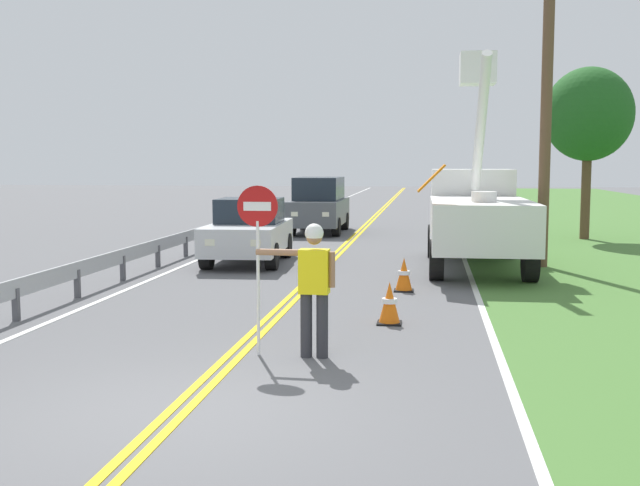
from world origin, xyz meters
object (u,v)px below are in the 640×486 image
Objects in this scene: roadside_tree_verge at (589,115)px; oncoming_sedan_nearest at (249,232)px; stop_sign_paddle at (258,231)px; traffic_cone_lead at (389,304)px; flagger_worker at (313,281)px; utility_bucket_truck at (476,211)px; utility_pole_near at (547,88)px; traffic_cone_mid at (404,275)px; oncoming_suv_second at (319,205)px.

oncoming_sedan_nearest is at bearing -141.75° from roadside_tree_verge.
stop_sign_paddle reaches higher than traffic_cone_lead.
utility_bucket_truck reaches higher than flagger_worker.
oncoming_sedan_nearest is at bearing 119.14° from traffic_cone_lead.
utility_pole_near is 8.07m from roadside_tree_verge.
roadside_tree_verge reaches higher than oncoming_sedan_nearest.
oncoming_sedan_nearest is 5.98× the size of traffic_cone_mid.
utility_pole_near is at bearing 51.96° from traffic_cone_mid.
traffic_cone_mid is 0.12× the size of roadside_tree_verge.
utility_pole_near reaches higher than traffic_cone_mid.
flagger_worker is at bearing -111.21° from traffic_cone_lead.
traffic_cone_mid is at bearing -43.63° from oncoming_sedan_nearest.
utility_pole_near is 12.31× the size of traffic_cone_mid.
oncoming_suv_second is at bearing 128.32° from utility_pole_near.
utility_pole_near is at bearing -108.09° from roadside_tree_verge.
traffic_cone_lead is (4.08, -7.33, -0.50)m from oncoming_sedan_nearest.
utility_bucket_truck is at bearing -59.29° from oncoming_suv_second.
stop_sign_paddle is 6.07m from traffic_cone_mid.
oncoming_suv_second is at bearing 120.71° from utility_bucket_truck.
utility_bucket_truck is at bearing 76.45° from traffic_cone_lead.
stop_sign_paddle is (-0.77, 0.03, 0.66)m from flagger_worker.
stop_sign_paddle is at bearing -107.81° from traffic_cone_mid.
utility_bucket_truck reaches higher than traffic_cone_lead.
traffic_cone_lead is (-1.81, -7.51, -1.08)m from utility_bucket_truck.
stop_sign_paddle is 19.36m from roadside_tree_verge.
oncoming_sedan_nearest is 8.41m from utility_pole_near.
roadside_tree_verge is at bearing 38.25° from oncoming_sedan_nearest.
oncoming_suv_second is 6.59× the size of traffic_cone_mid.
oncoming_sedan_nearest is (-5.89, -0.18, -0.58)m from utility_bucket_truck.
utility_bucket_truck is at bearing -176.71° from utility_pole_near.
roadside_tree_verge is (10.08, 7.95, 3.44)m from oncoming_sedan_nearest.
utility_bucket_truck is 4.64m from traffic_cone_mid.
flagger_worker is 11.41m from utility_pole_near.
utility_pole_near reaches higher than roadside_tree_verge.
utility_pole_near is (4.40, 9.95, 3.45)m from flagger_worker.
utility_bucket_truck is at bearing 70.45° from stop_sign_paddle.
roadside_tree_verge is (4.18, 7.77, 2.86)m from utility_bucket_truck.
flagger_worker is 0.31× the size of roadside_tree_verge.
traffic_cone_lead is at bearing -60.86° from oncoming_sedan_nearest.
utility_pole_near reaches higher than traffic_cone_lead.
traffic_cone_lead is (0.91, 2.35, -0.71)m from flagger_worker.
oncoming_sedan_nearest is 0.71× the size of roadside_tree_verge.
roadside_tree_verge is at bearing 71.91° from utility_pole_near.
utility_bucket_truck is 9.76× the size of traffic_cone_lead.
flagger_worker is at bearing -113.85° from utility_pole_near.
utility_bucket_truck is at bearing 1.73° from oncoming_sedan_nearest.
stop_sign_paddle is 11.53m from utility_pole_near.
oncoming_suv_second reaches higher than flagger_worker.
stop_sign_paddle is 9.98m from oncoming_sedan_nearest.
flagger_worker is 18.96m from oncoming_suv_second.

